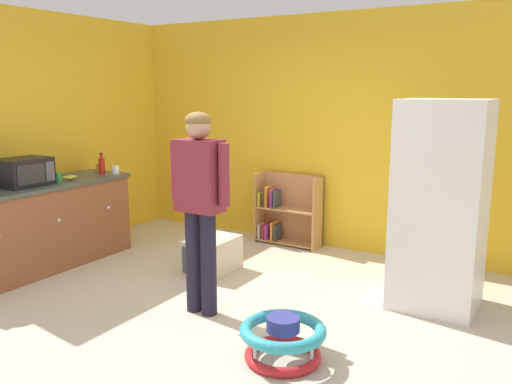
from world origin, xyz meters
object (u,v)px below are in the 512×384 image
refrigerator (440,205)px  white_cup (116,170)px  orange_cup (100,167)px  green_cup (58,177)px  microwave (24,172)px  pet_carrier (211,255)px  kitchen_counter (40,226)px  bookshelf (286,213)px  standing_person (200,195)px  ketchup_bottle (102,166)px  banana_bunch (71,177)px  baby_walker (283,339)px

refrigerator → white_cup: refrigerator is taller
orange_cup → green_cup: size_ratio=1.00×
refrigerator → white_cup: size_ratio=18.74×
refrigerator → microwave: bearing=-161.5°
refrigerator → pet_carrier: size_ratio=3.22×
kitchen_counter → white_cup: 1.04m
bookshelf → orange_cup: orange_cup is taller
refrigerator → green_cup: size_ratio=18.74×
standing_person → white_cup: (-1.90, 0.93, -0.07)m
refrigerator → orange_cup: 3.85m
pet_carrier → ketchup_bottle: bearing=-178.7°
refrigerator → ketchup_bottle: size_ratio=7.24×
refrigerator → ketchup_bottle: bearing=-174.5°
bookshelf → banana_bunch: banana_bunch is taller
ketchup_bottle → green_cup: size_ratio=2.59×
kitchen_counter → pet_carrier: kitchen_counter is taller
refrigerator → green_cup: 3.80m
orange_cup → green_cup: bearing=-77.2°
bookshelf → white_cup: white_cup is taller
banana_bunch → standing_person: bearing=-11.2°
pet_carrier → orange_cup: (-1.67, 0.10, 0.77)m
standing_person → refrigerator: bearing=35.7°
bookshelf → ketchup_bottle: (-1.66, -1.35, 0.63)m
baby_walker → microwave: (-3.10, 0.28, 0.88)m
kitchen_counter → bookshelf: (1.76, 2.14, -0.08)m
pet_carrier → orange_cup: size_ratio=5.81×
ketchup_bottle → orange_cup: bearing=143.9°
baby_walker → pet_carrier: (-1.49, 1.23, 0.02)m
white_cup → orange_cup: 0.29m
kitchen_counter → pet_carrier: size_ratio=3.68×
kitchen_counter → banana_bunch: 0.61m
bookshelf → ketchup_bottle: bearing=-140.9°
microwave → orange_cup: 1.05m
orange_cup → ketchup_bottle: bearing=-36.1°
pet_carrier → ketchup_bottle: 1.70m
banana_bunch → orange_cup: bearing=107.1°
orange_cup → white_cup: bearing=-6.3°
standing_person → white_cup: standing_person is taller
baby_walker → green_cup: green_cup is taller
ketchup_bottle → standing_person: bearing=-22.5°
baby_walker → pet_carrier: pet_carrier is taller
green_cup → white_cup: bearing=79.5°
kitchen_counter → standing_person: bearing=-1.1°
banana_bunch → microwave: bearing=-102.7°
green_cup → kitchen_counter: bearing=-115.0°
bookshelf → microwave: microwave is taller
banana_bunch → orange_cup: size_ratio=1.67×
microwave → white_cup: 1.04m
refrigerator → baby_walker: size_ratio=2.95×
refrigerator → white_cup: (-3.55, -0.25, 0.06)m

